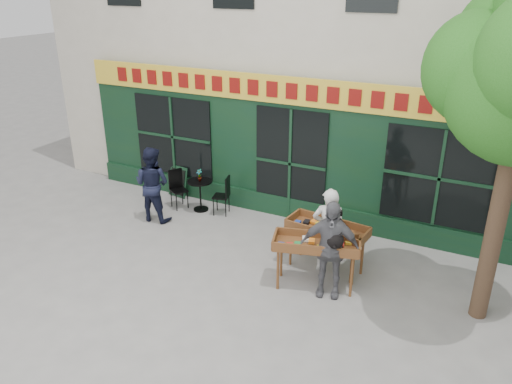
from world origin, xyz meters
TOP-DOWN VIEW (x-y plane):
  - ground at (0.00, 0.00)m, footprint 80.00×80.00m
  - book_cart_center at (1.55, -0.12)m, footprint 1.61×1.01m
  - dog at (1.90, -0.17)m, footprint 0.49×0.67m
  - woman at (1.55, 0.53)m, footprint 0.70×0.56m
  - book_cart_right at (1.53, 0.52)m, footprint 1.56×0.79m
  - man_right at (1.83, -0.23)m, footprint 1.13×0.67m
  - bistro_table at (-2.08, 1.72)m, footprint 0.60×0.60m
  - bistro_chair_left at (-2.71, 1.67)m, footprint 0.50×0.50m
  - bistro_chair_right at (-1.44, 1.79)m, footprint 0.44×0.44m
  - potted_plant at (-2.08, 1.72)m, footprint 0.18×0.14m
  - man_left at (-2.78, 0.82)m, footprint 0.91×0.74m
  - chalkboard at (-3.06, 2.19)m, footprint 0.58×0.27m

SIDE VIEW (x-z plane):
  - ground at x=0.00m, z-range 0.00..0.00m
  - chalkboard at x=-3.06m, z-range 0.01..0.79m
  - bistro_table at x=-2.08m, z-range 0.16..0.92m
  - bistro_chair_left at x=-2.71m, z-range 0.08..1.03m
  - bistro_chair_right at x=-1.44m, z-range 0.08..1.03m
  - book_cart_center at x=1.55m, z-range 0.33..1.32m
  - book_cart_right at x=1.53m, z-range 0.33..1.32m
  - woman at x=1.55m, z-range 0.00..1.69m
  - man_left at x=-2.78m, z-range 0.00..1.76m
  - man_right at x=1.83m, z-range 0.00..1.80m
  - potted_plant at x=-2.08m, z-range 0.76..1.06m
  - dog at x=1.90m, z-range 0.99..1.59m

